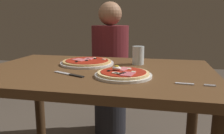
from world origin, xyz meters
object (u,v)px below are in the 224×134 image
at_px(pizza_foreground, 123,74).
at_px(fork, 192,84).
at_px(water_glass_near, 138,57).
at_px(dining_table, 96,91).
at_px(diner_person, 110,73).
at_px(pizza_across_left, 87,62).
at_px(knife, 71,74).

distance_m(pizza_foreground, fork, 0.31).
height_order(pizza_foreground, water_glass_near, water_glass_near).
distance_m(dining_table, diner_person, 0.81).
height_order(pizza_foreground, pizza_across_left, pizza_foreground).
distance_m(pizza_across_left, knife, 0.28).
bearing_deg(water_glass_near, pizza_across_left, -168.28).
height_order(dining_table, knife, knife).
bearing_deg(knife, fork, -5.72).
bearing_deg(pizza_foreground, water_glass_near, 83.68).
bearing_deg(fork, knife, 174.28).
xyz_separation_m(pizza_foreground, diner_person, (-0.27, 0.92, -0.22)).
height_order(water_glass_near, knife, water_glass_near).
distance_m(pizza_foreground, knife, 0.25).
xyz_separation_m(water_glass_near, fork, (0.26, -0.40, -0.04)).
distance_m(fork, diner_person, 1.17).
bearing_deg(diner_person, dining_table, 97.24).
relative_size(pizza_across_left, diner_person, 0.27).
height_order(fork, knife, knife).
distance_m(water_glass_near, diner_person, 0.72).
bearing_deg(knife, pizza_across_left, 92.29).
relative_size(dining_table, pizza_foreground, 4.62).
relative_size(water_glass_near, fork, 0.69).
relative_size(dining_table, water_glass_near, 11.41).
bearing_deg(dining_table, pizza_foreground, -37.13).
bearing_deg(pizza_foreground, knife, -174.35).
distance_m(pizza_foreground, pizza_across_left, 0.37).
bearing_deg(knife, diner_person, 91.16).
xyz_separation_m(water_glass_near, diner_person, (-0.31, 0.60, -0.25)).
relative_size(pizza_foreground, diner_person, 0.23).
height_order(pizza_across_left, diner_person, diner_person).
distance_m(pizza_foreground, water_glass_near, 0.33).
distance_m(pizza_across_left, diner_person, 0.70).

